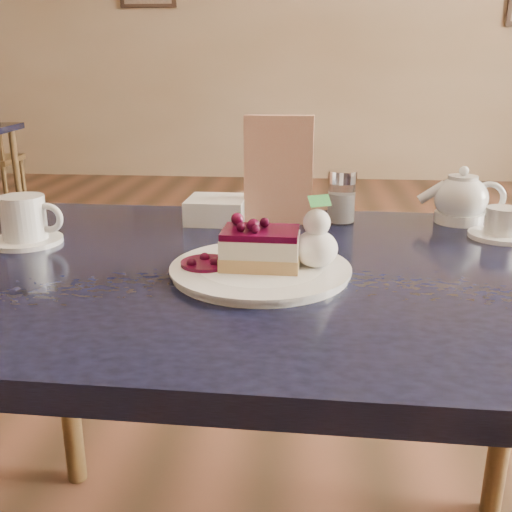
# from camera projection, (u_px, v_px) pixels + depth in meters

# --- Properties ---
(main_table) EXTENTS (1.11, 0.75, 0.68)m
(main_table) POSITION_uv_depth(u_px,v_px,m) (263.00, 308.00, 0.88)
(main_table) COLOR black
(main_table) RESTS_ON ground
(dessert_plate) EXTENTS (0.25, 0.25, 0.01)m
(dessert_plate) POSITION_uv_depth(u_px,v_px,m) (260.00, 270.00, 0.81)
(dessert_plate) COLOR white
(dessert_plate) RESTS_ON main_table
(cheesecake_slice) EXTENTS (0.11, 0.08, 0.05)m
(cheesecake_slice) POSITION_uv_depth(u_px,v_px,m) (261.00, 248.00, 0.80)
(cheesecake_slice) COLOR tan
(cheesecake_slice) RESTS_ON dessert_plate
(whipped_cream) EXTENTS (0.06, 0.06, 0.05)m
(whipped_cream) POSITION_uv_depth(u_px,v_px,m) (316.00, 248.00, 0.80)
(whipped_cream) COLOR white
(whipped_cream) RESTS_ON dessert_plate
(berry_sauce) EXTENTS (0.07, 0.07, 0.01)m
(berry_sauce) POSITION_uv_depth(u_px,v_px,m) (206.00, 263.00, 0.81)
(berry_sauce) COLOR #3C0520
(berry_sauce) RESTS_ON dessert_plate
(coffee_set) EXTENTS (0.13, 0.12, 0.08)m
(coffee_set) POSITION_uv_depth(u_px,v_px,m) (26.00, 222.00, 0.95)
(coffee_set) COLOR white
(coffee_set) RESTS_ON main_table
(tea_set) EXTENTS (0.20, 0.21, 0.10)m
(tea_set) POSITION_uv_depth(u_px,v_px,m) (468.00, 205.00, 1.06)
(tea_set) COLOR white
(tea_set) RESTS_ON main_table
(menu_card) EXTENTS (0.13, 0.03, 0.20)m
(menu_card) POSITION_uv_depth(u_px,v_px,m) (279.00, 170.00, 1.06)
(menu_card) COLOR beige
(menu_card) RESTS_ON main_table
(sugar_shaker) EXTENTS (0.05, 0.05, 0.10)m
(sugar_shaker) POSITION_uv_depth(u_px,v_px,m) (342.00, 196.00, 1.07)
(sugar_shaker) COLOR white
(sugar_shaker) RESTS_ON main_table
(napkin_stack) EXTENTS (0.11, 0.11, 0.05)m
(napkin_stack) POSITION_uv_depth(u_px,v_px,m) (217.00, 210.00, 1.10)
(napkin_stack) COLOR white
(napkin_stack) RESTS_ON main_table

